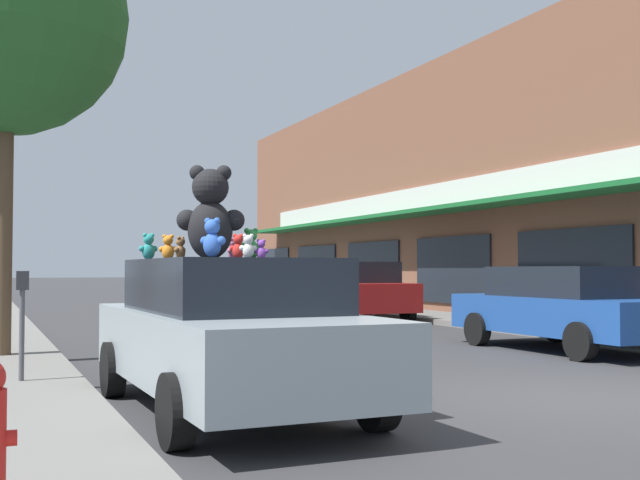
{
  "coord_description": "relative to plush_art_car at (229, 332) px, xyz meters",
  "views": [
    {
      "loc": [
        -5.94,
        -7.15,
        1.43
      ],
      "look_at": [
        -2.34,
        1.35,
        1.77
      ],
      "focal_mm": 45.0,
      "sensor_mm": 36.0,
      "label": 1
    }
  ],
  "objects": [
    {
      "name": "teddy_bear_giant",
      "position": [
        -0.09,
        0.41,
        1.21
      ],
      "size": [
        0.75,
        0.54,
        0.99
      ],
      "rotation": [
        0.0,
        0.0,
        2.77
      ],
      "color": "black",
      "rests_on": "plush_art_car"
    },
    {
      "name": "teddy_bear_blue",
      "position": [
        -0.49,
        -1.14,
        0.89
      ],
      "size": [
        0.22,
        0.24,
        0.34
      ],
      "rotation": [
        0.0,
        0.0,
        2.28
      ],
      "color": "blue",
      "rests_on": "plush_art_car"
    },
    {
      "name": "teddy_bear_brown",
      "position": [
        -0.36,
        0.64,
        0.85
      ],
      "size": [
        0.17,
        0.17,
        0.25
      ],
      "rotation": [
        0.0,
        0.0,
        3.89
      ],
      "color": "olive",
      "rests_on": "plush_art_car"
    },
    {
      "name": "teddy_bear_red",
      "position": [
        -0.01,
        -0.34,
        0.85
      ],
      "size": [
        0.18,
        0.15,
        0.24
      ],
      "rotation": [
        0.0,
        0.0,
        2.63
      ],
      "color": "red",
      "rests_on": "plush_art_car"
    },
    {
      "name": "teddy_bear_green",
      "position": [
        0.38,
        0.48,
        0.9
      ],
      "size": [
        0.26,
        0.16,
        0.34
      ],
      "rotation": [
        0.0,
        0.0,
        3.02
      ],
      "color": "green",
      "rests_on": "plush_art_car"
    },
    {
      "name": "street_tree",
      "position": [
        -2.02,
        5.26,
        4.51
      ],
      "size": [
        3.7,
        3.7,
        7.04
      ],
      "color": "brown",
      "rests_on": "sidewalk_near"
    },
    {
      "name": "parked_car_far_center",
      "position": [
        7.19,
        3.5,
        -0.02
      ],
      "size": [
        2.04,
        4.52,
        1.48
      ],
      "color": "#1E4793",
      "rests_on": "ground_plane"
    },
    {
      "name": "teddy_bear_teal",
      "position": [
        -0.6,
        1.12,
        0.87
      ],
      "size": [
        0.22,
        0.15,
        0.3
      ],
      "rotation": [
        0.0,
        0.0,
        3.33
      ],
      "color": "teal",
      "rests_on": "plush_art_car"
    },
    {
      "name": "ground_plane",
      "position": [
        3.63,
        -0.64,
        -0.8
      ],
      "size": [
        260.0,
        260.0,
        0.0
      ],
      "primitive_type": "plane",
      "color": "#333335"
    },
    {
      "name": "teddy_bear_pink",
      "position": [
        0.27,
        0.81,
        0.85
      ],
      "size": [
        0.16,
        0.17,
        0.25
      ],
      "rotation": [
        0.0,
        0.0,
        4.0
      ],
      "color": "pink",
      "rests_on": "plush_art_car"
    },
    {
      "name": "teddy_bear_purple",
      "position": [
        0.43,
        0.27,
        0.83
      ],
      "size": [
        0.16,
        0.14,
        0.22
      ],
      "rotation": [
        0.0,
        0.0,
        2.54
      ],
      "color": "purple",
      "rests_on": "plush_art_car"
    },
    {
      "name": "teddy_bear_orange",
      "position": [
        -0.41,
        1.0,
        0.87
      ],
      "size": [
        0.21,
        0.15,
        0.28
      ],
      "rotation": [
        0.0,
        0.0,
        2.8
      ],
      "color": "orange",
      "rests_on": "plush_art_car"
    },
    {
      "name": "plush_art_car",
      "position": [
        0.0,
        0.0,
        0.0
      ],
      "size": [
        2.07,
        4.7,
        1.53
      ],
      "rotation": [
        0.0,
        0.0,
        0.02
      ],
      "color": "#8C999E",
      "rests_on": "ground_plane"
    },
    {
      "name": "teddy_bear_white",
      "position": [
        -0.01,
        -0.65,
        0.84
      ],
      "size": [
        0.17,
        0.11,
        0.23
      ],
      "rotation": [
        0.0,
        0.0,
        2.99
      ],
      "color": "white",
      "rests_on": "plush_art_car"
    },
    {
      "name": "parking_meter",
      "position": [
        -1.86,
        2.14,
        0.15
      ],
      "size": [
        0.14,
        0.1,
        1.27
      ],
      "color": "#4C4C51",
      "rests_on": "sidewalk_near"
    },
    {
      "name": "parked_car_far_right",
      "position": [
        7.19,
        12.08,
        0.04
      ],
      "size": [
        1.99,
        4.09,
        1.62
      ],
      "color": "maroon",
      "rests_on": "ground_plane"
    },
    {
      "name": "storefront_row",
      "position": [
        17.83,
        12.7,
        3.19
      ],
      "size": [
        15.58,
        36.79,
        8.0
      ],
      "color": "brown",
      "rests_on": "ground_plane"
    }
  ]
}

